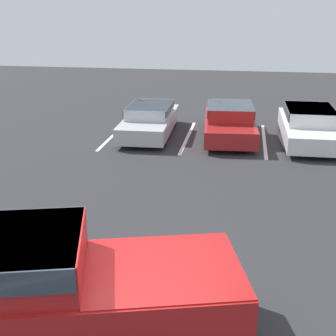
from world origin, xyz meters
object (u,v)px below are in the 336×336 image
Objects in this scene: parked_sedan_a at (150,119)px; parked_sedan_b at (230,121)px; parked_sedan_c at (309,124)px; pickup_truck at (31,293)px.

parked_sedan_b reaches higher than parked_sedan_a.
parked_sedan_c reaches higher than parked_sedan_a.
pickup_truck is 11.92m from parked_sedan_b.
pickup_truck is 1.36× the size of parked_sedan_c.
parked_sedan_a is at bearing -91.00° from parked_sedan_c.
pickup_truck is at bearing -24.21° from parked_sedan_c.
parked_sedan_c is (5.15, 11.69, -0.23)m from pickup_truck.
pickup_truck is 1.45× the size of parked_sedan_b.
parked_sedan_a is 0.97× the size of parked_sedan_c.
pickup_truck is at bearing -15.39° from parked_sedan_b.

